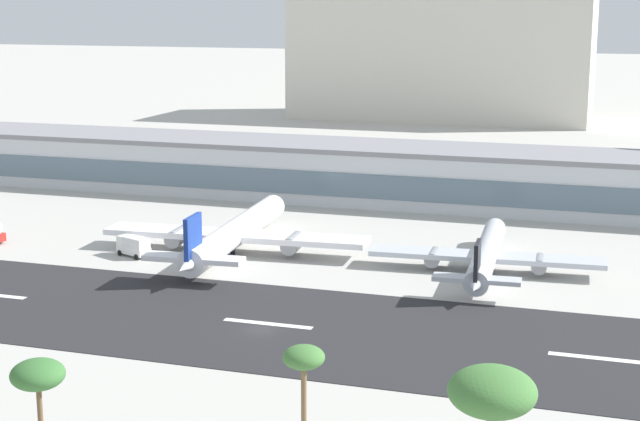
# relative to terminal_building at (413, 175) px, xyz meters

# --- Properties ---
(ground_plane) EXTENTS (1400.00, 1400.00, 0.00)m
(ground_plane) POSITION_rel_terminal_building_xyz_m (-0.61, -84.71, -5.83)
(ground_plane) COLOR #B2AFA8
(runway_strip) EXTENTS (800.00, 33.45, 0.08)m
(runway_strip) POSITION_rel_terminal_building_xyz_m (-0.61, -82.23, -5.79)
(runway_strip) COLOR #262628
(runway_strip) RESTS_ON ground_plane
(runway_centreline_dash_4) EXTENTS (12.00, 1.20, 0.01)m
(runway_centreline_dash_4) POSITION_rel_terminal_building_xyz_m (-0.52, -82.23, -5.74)
(runway_centreline_dash_4) COLOR white
(runway_centreline_dash_4) RESTS_ON runway_strip
(runway_centreline_dash_5) EXTENTS (12.00, 1.20, 0.01)m
(runway_centreline_dash_5) POSITION_rel_terminal_building_xyz_m (40.65, -82.23, -5.74)
(runway_centreline_dash_5) COLOR white
(runway_centreline_dash_5) RESTS_ON runway_strip
(terminal_building) EXTENTS (217.52, 20.65, 11.64)m
(terminal_building) POSITION_rel_terminal_building_xyz_m (0.00, 0.00, 0.00)
(terminal_building) COLOR silver
(terminal_building) RESTS_ON ground_plane
(distant_hotel_block) EXTENTS (101.63, 38.64, 41.29)m
(distant_hotel_block) POSITION_rel_terminal_building_xyz_m (-23.37, 148.22, 14.82)
(distant_hotel_block) COLOR beige
(distant_hotel_block) RESTS_ON ground_plane
(airliner_navy_tail_gate_0) EXTENTS (44.42, 48.49, 10.12)m
(airliner_navy_tail_gate_0) POSITION_rel_terminal_building_xyz_m (-18.75, -50.18, -2.61)
(airliner_navy_tail_gate_0) COLOR white
(airliner_navy_tail_gate_0) RESTS_ON ground_plane
(airliner_black_tail_gate_1) EXTENTS (35.80, 40.05, 8.36)m
(airliner_black_tail_gate_1) POSITION_rel_terminal_building_xyz_m (22.25, -49.31, -3.17)
(airliner_black_tail_gate_1) COLOR silver
(airliner_black_tail_gate_1) RESTS_ON ground_plane
(service_box_truck_0) EXTENTS (6.46, 4.54, 3.25)m
(service_box_truck_0) POSITION_rel_terminal_building_xyz_m (-33.47, -56.57, -4.04)
(service_box_truck_0) COLOR white
(service_box_truck_0) RESTS_ON ground_plane
(palm_tree_0) EXTENTS (3.75, 3.75, 11.13)m
(palm_tree_0) POSITION_rel_terminal_building_xyz_m (16.49, -117.92, 3.86)
(palm_tree_0) COLOR brown
(palm_tree_0) RESTS_ON ground_plane
(palm_tree_2) EXTENTS (4.69, 4.69, 10.76)m
(palm_tree_2) POSITION_rel_terminal_building_xyz_m (-4.23, -127.21, 3.48)
(palm_tree_2) COLOR brown
(palm_tree_2) RESTS_ON ground_plane
(palm_tree_3) EXTENTS (6.41, 6.41, 15.18)m
(palm_tree_3) POSITION_rel_terminal_building_xyz_m (34.35, -128.83, 7.32)
(palm_tree_3) COLOR brown
(palm_tree_3) RESTS_ON ground_plane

